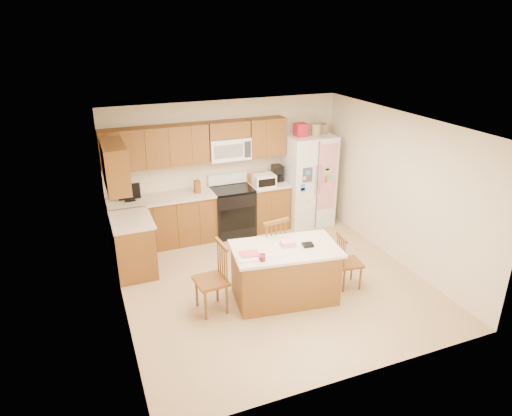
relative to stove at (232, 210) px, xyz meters
name	(u,v)px	position (x,y,z in m)	size (l,w,h in m)	color
ground	(273,281)	(0.00, -1.94, -0.47)	(4.50, 4.50, 0.00)	#A98B51
room_shell	(274,196)	(0.00, -1.94, 0.97)	(4.60, 4.60, 2.52)	beige
cabinetry	(182,198)	(-0.98, -0.15, 0.44)	(3.36, 1.56, 2.15)	brown
stove	(232,210)	(0.00, 0.00, 0.00)	(0.76, 0.65, 1.13)	black
refrigerator	(308,179)	(1.57, -0.06, 0.45)	(0.90, 0.79, 2.04)	white
island	(285,273)	(-0.02, -2.40, -0.05)	(1.62, 1.09, 0.92)	brown
windsor_chair_left	(213,280)	(-1.08, -2.31, 0.01)	(0.45, 0.47, 1.02)	brown
windsor_chair_back	(270,250)	(0.00, -1.82, 0.03)	(0.52, 0.51, 1.07)	brown
windsor_chair_right	(348,262)	(1.01, -2.47, -0.06)	(0.40, 0.42, 0.87)	brown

